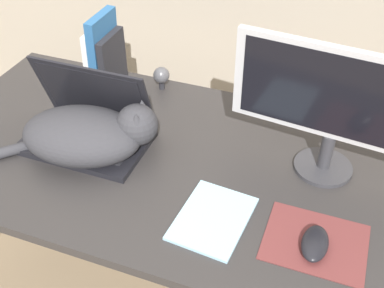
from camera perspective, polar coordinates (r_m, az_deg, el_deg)
desk at (r=1.44m, az=-3.80°, el=-3.19°), size 1.42×0.77×0.70m
laptop at (r=1.45m, az=-12.17°, el=1.97°), size 0.36×0.23×0.24m
cat at (r=1.37m, az=-12.13°, el=1.15°), size 0.44×0.29×0.16m
external_monitor at (r=1.26m, az=16.84°, el=4.55°), size 0.55×0.16×0.37m
mousepad at (r=1.20m, az=14.40°, el=-11.20°), size 0.24×0.19×0.00m
computer_mouse at (r=1.17m, az=14.36°, el=-11.34°), size 0.06×0.11×0.03m
book_row at (r=1.67m, az=-10.36°, el=10.35°), size 0.09×0.16×0.26m
notepad at (r=1.21m, az=2.48°, el=-8.80°), size 0.18×0.23×0.01m
webcam at (r=1.65m, az=-3.65°, el=8.09°), size 0.06×0.06×0.08m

